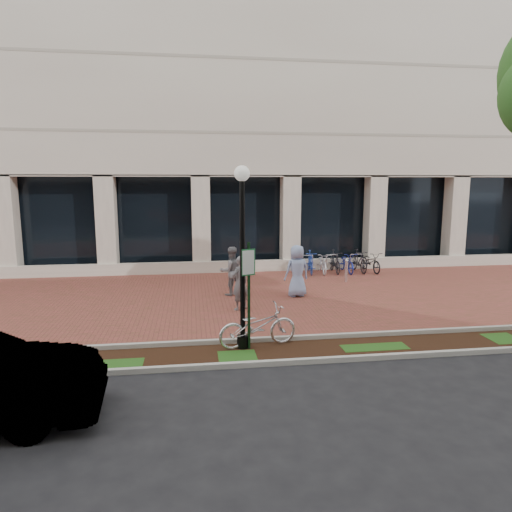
{
  "coord_description": "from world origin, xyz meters",
  "views": [
    {
      "loc": [
        -2.41,
        -15.23,
        3.94
      ],
      "look_at": [
        -0.36,
        -0.8,
        1.57
      ],
      "focal_mm": 32.0,
      "sensor_mm": 36.0,
      "label": 1
    }
  ],
  "objects": [
    {
      "name": "lamppost",
      "position": [
        -1.26,
        -4.85,
        2.43
      ],
      "size": [
        0.36,
        0.36,
        4.31
      ],
      "color": "black",
      "rests_on": "ground"
    },
    {
      "name": "bollard",
      "position": [
        3.61,
        1.8,
        0.48
      ],
      "size": [
        0.12,
        0.12,
        0.94
      ],
      "color": "silver",
      "rests_on": "ground"
    },
    {
      "name": "ground",
      "position": [
        0.0,
        0.0,
        0.0
      ],
      "size": [
        120.0,
        120.0,
        0.0
      ],
      "primitive_type": "plane",
      "color": "black",
      "rests_on": "ground"
    },
    {
      "name": "pedestrian_right",
      "position": [
        1.16,
        -0.14,
        0.9
      ],
      "size": [
        0.98,
        0.74,
        1.81
      ],
      "primitive_type": "imported",
      "rotation": [
        0.0,
        0.0,
        3.35
      ],
      "color": "#8CA2D1",
      "rests_on": "ground"
    },
    {
      "name": "pedestrian_left",
      "position": [
        -0.97,
        -1.54,
        0.85
      ],
      "size": [
        0.74,
        0.69,
        1.7
      ],
      "primitive_type": "imported",
      "rotation": [
        0.0,
        0.0,
        3.74
      ],
      "color": "slate",
      "rests_on": "ground"
    },
    {
      "name": "curb_street_side",
      "position": [
        0.0,
        -6.0,
        0.06
      ],
      "size": [
        40.0,
        0.12,
        0.12
      ],
      "primitive_type": "cube",
      "color": "#ACABA2",
      "rests_on": "ground"
    },
    {
      "name": "bike_rack_cluster",
      "position": [
        3.75,
        3.71,
        0.47
      ],
      "size": [
        4.15,
        1.79,
        0.99
      ],
      "rotation": [
        0.0,
        0.0,
        -0.1
      ],
      "color": "black",
      "rests_on": "ground"
    },
    {
      "name": "parking_sign",
      "position": [
        -1.12,
        -4.95,
        1.62
      ],
      "size": [
        0.34,
        0.07,
        2.57
      ],
      "rotation": [
        0.0,
        0.0,
        0.35
      ],
      "color": "#133617",
      "rests_on": "ground"
    },
    {
      "name": "near_office_building",
      "position": [
        0.0,
        10.47,
        10.05
      ],
      "size": [
        40.0,
        12.12,
        16.0
      ],
      "color": "beige",
      "rests_on": "ground"
    },
    {
      "name": "planting_strip",
      "position": [
        0.0,
        -5.25,
        0.01
      ],
      "size": [
        40.0,
        1.5,
        0.01
      ],
      "primitive_type": "cube",
      "color": "black",
      "rests_on": "ground"
    },
    {
      "name": "brick_plaza",
      "position": [
        0.0,
        0.0,
        0.01
      ],
      "size": [
        40.0,
        9.0,
        0.01
      ],
      "primitive_type": "cube",
      "color": "brown",
      "rests_on": "ground"
    },
    {
      "name": "pedestrian_mid",
      "position": [
        -1.08,
        0.38,
        0.86
      ],
      "size": [
        0.98,
        0.84,
        1.72
      ],
      "primitive_type": "imported",
      "rotation": [
        0.0,
        0.0,
        3.4
      ],
      "color": "slate",
      "rests_on": "ground"
    },
    {
      "name": "curb_plaza_side",
      "position": [
        0.0,
        -4.5,
        0.06
      ],
      "size": [
        40.0,
        0.12,
        0.12
      ],
      "primitive_type": "cube",
      "color": "#ACABA2",
      "rests_on": "ground"
    },
    {
      "name": "locked_bicycle",
      "position": [
        -0.89,
        -4.78,
        0.51
      ],
      "size": [
        2.04,
        1.04,
        1.02
      ],
      "primitive_type": "imported",
      "rotation": [
        0.0,
        0.0,
        1.77
      ],
      "color": "silver",
      "rests_on": "ground"
    }
  ]
}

